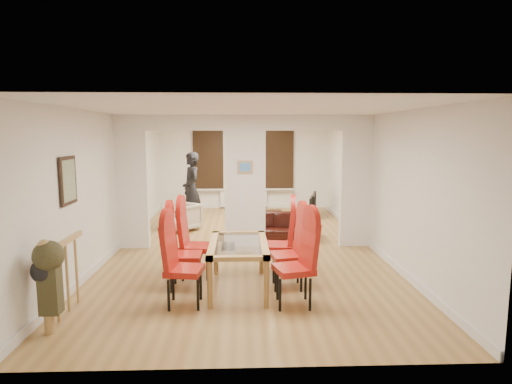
{
  "coord_description": "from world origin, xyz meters",
  "views": [
    {
      "loc": [
        -0.08,
        -8.35,
        2.24
      ],
      "look_at": [
        0.24,
        0.6,
        1.02
      ],
      "focal_mm": 30.0,
      "sensor_mm": 36.0,
      "label": 1
    }
  ],
  "objects": [
    {
      "name": "dining_chair_la",
      "position": [
        -0.82,
        -2.94,
        0.56
      ],
      "size": [
        0.51,
        0.51,
        1.13
      ],
      "primitive_type": null,
      "rotation": [
        0.0,
        0.0,
        -0.15
      ],
      "color": "#9F1810",
      "rests_on": "floor"
    },
    {
      "name": "bay_window_blinds",
      "position": [
        0.0,
        4.44,
        1.5
      ],
      "size": [
        3.0,
        0.08,
        1.8
      ],
      "primitive_type": "cube",
      "color": "black",
      "rests_on": "room_walls"
    },
    {
      "name": "bowl",
      "position": [
        0.18,
        2.45,
        0.28
      ],
      "size": [
        0.21,
        0.21,
        0.05
      ],
      "primitive_type": "imported",
      "color": "black",
      "rests_on": "coffee_table"
    },
    {
      "name": "shoes",
      "position": [
        -0.33,
        -0.23,
        0.05
      ],
      "size": [
        0.25,
        0.27,
        0.1
      ],
      "primitive_type": null,
      "color": "black",
      "rests_on": "floor"
    },
    {
      "name": "pendant_light",
      "position": [
        0.3,
        3.3,
        2.15
      ],
      "size": [
        0.36,
        0.36,
        0.36
      ],
      "primitive_type": "sphere",
      "color": "orange",
      "rests_on": "room_walls"
    },
    {
      "name": "dining_chair_lb",
      "position": [
        -0.89,
        -2.31,
        0.57
      ],
      "size": [
        0.46,
        0.46,
        1.13
      ],
      "primitive_type": null,
      "rotation": [
        0.0,
        0.0,
        -0.0
      ],
      "color": "#9F1810",
      "rests_on": "floor"
    },
    {
      "name": "radiator",
      "position": [
        0.0,
        4.4,
        0.3
      ],
      "size": [
        1.4,
        0.08,
        0.5
      ],
      "primitive_type": "cube",
      "color": "white",
      "rests_on": "floor"
    },
    {
      "name": "floor",
      "position": [
        0.0,
        0.0,
        0.0
      ],
      "size": [
        5.0,
        9.0,
        0.01
      ],
      "primitive_type": "cube",
      "color": "olive",
      "rests_on": "ground"
    },
    {
      "name": "dining_chair_rb",
      "position": [
        0.59,
        -2.34,
        0.56
      ],
      "size": [
        0.51,
        0.51,
        1.12
      ],
      "primitive_type": null,
      "rotation": [
        0.0,
        0.0,
        0.15
      ],
      "color": "#9F1810",
      "rests_on": "floor"
    },
    {
      "name": "room_walls",
      "position": [
        0.0,
        0.0,
        1.3
      ],
      "size": [
        5.0,
        9.0,
        2.6
      ],
      "primitive_type": null,
      "color": "silver",
      "rests_on": "floor"
    },
    {
      "name": "armchair",
      "position": [
        -1.46,
        1.48,
        0.32
      ],
      "size": [
        0.97,
        0.97,
        0.63
      ],
      "primitive_type": "imported",
      "rotation": [
        0.0,
        0.0,
        -0.74
      ],
      "color": "beige",
      "rests_on": "floor"
    },
    {
      "name": "dining_chair_lc",
      "position": [
        -0.79,
        -1.81,
        0.57
      ],
      "size": [
        0.49,
        0.49,
        1.14
      ],
      "primitive_type": null,
      "rotation": [
        0.0,
        0.0,
        -0.09
      ],
      "color": "#9F1810",
      "rests_on": "floor"
    },
    {
      "name": "divider_wall",
      "position": [
        0.0,
        0.0,
        1.3
      ],
      "size": [
        5.0,
        0.18,
        2.6
      ],
      "primitive_type": "cube",
      "color": "white",
      "rests_on": "floor"
    },
    {
      "name": "sofa",
      "position": [
        0.63,
        0.69,
        0.27
      ],
      "size": [
        1.85,
        0.79,
        0.53
      ],
      "primitive_type": "imported",
      "rotation": [
        0.0,
        0.0,
        -0.04
      ],
      "color": "black",
      "rests_on": "floor"
    },
    {
      "name": "dining_table",
      "position": [
        -0.12,
        -2.38,
        0.35
      ],
      "size": [
        0.83,
        1.47,
        0.69
      ],
      "primitive_type": null,
      "color": "olive",
      "rests_on": "floor"
    },
    {
      "name": "dining_chair_ra",
      "position": [
        0.6,
        -2.99,
        0.58
      ],
      "size": [
        0.57,
        0.57,
        1.16
      ],
      "primitive_type": null,
      "rotation": [
        0.0,
        0.0,
        0.26
      ],
      "color": "#9F1810",
      "rests_on": "floor"
    },
    {
      "name": "coffee_table",
      "position": [
        0.43,
        2.49,
        0.13
      ],
      "size": [
        1.18,
        0.69,
        0.26
      ],
      "primitive_type": null,
      "rotation": [
        0.0,
        0.0,
        -0.12
      ],
      "color": "black",
      "rests_on": "floor"
    },
    {
      "name": "dining_chair_rc",
      "position": [
        0.52,
        -1.78,
        0.56
      ],
      "size": [
        0.5,
        0.5,
        1.13
      ],
      "primitive_type": null,
      "rotation": [
        0.0,
        0.0,
        -0.12
      ],
      "color": "#9F1810",
      "rests_on": "floor"
    },
    {
      "name": "stair_newel",
      "position": [
        -2.25,
        -3.2,
        0.55
      ],
      "size": [
        0.4,
        1.2,
        1.1
      ],
      "primitive_type": null,
      "color": "#AC884F",
      "rests_on": "floor"
    },
    {
      "name": "television",
      "position": [
        1.8,
        3.11,
        0.31
      ],
      "size": [
        1.08,
        0.38,
        0.62
      ],
      "primitive_type": "imported",
      "rotation": [
        0.0,
        0.0,
        1.35
      ],
      "color": "black",
      "rests_on": "floor"
    },
    {
      "name": "wall_poster",
      "position": [
        -2.47,
        -2.4,
        1.6
      ],
      "size": [
        0.04,
        0.52,
        0.67
      ],
      "primitive_type": "cube",
      "color": "gray",
      "rests_on": "room_walls"
    },
    {
      "name": "person",
      "position": [
        -1.28,
        1.94,
        0.9
      ],
      "size": [
        0.78,
        0.66,
        1.81
      ],
      "primitive_type": "imported",
      "rotation": [
        0.0,
        0.0,
        -1.17
      ],
      "color": "black",
      "rests_on": "floor"
    },
    {
      "name": "pillar_photo",
      "position": [
        0.0,
        -0.1,
        1.6
      ],
      "size": [
        0.3,
        0.03,
        0.25
      ],
      "primitive_type": "cube",
      "color": "#4C8CD8",
      "rests_on": "divider_wall"
    },
    {
      "name": "bottle",
      "position": [
        0.25,
        2.51,
        0.4
      ],
      "size": [
        0.07,
        0.07,
        0.28
      ],
      "primitive_type": "cylinder",
      "color": "#143F19",
      "rests_on": "coffee_table"
    }
  ]
}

